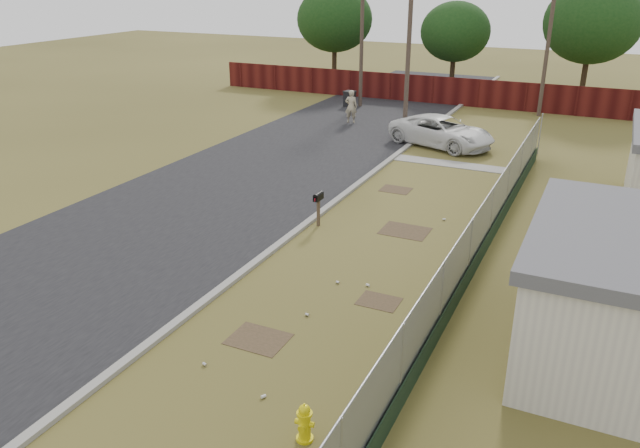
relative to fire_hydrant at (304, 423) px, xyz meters
The scene contains 12 objects.
ground 7.86m from the fire_hydrant, 103.12° to the left, with size 120.00×120.00×0.00m, color brown.
street 17.87m from the fire_hydrant, 118.55° to the left, with size 15.10×60.00×0.12m.
chainlink_fence 8.78m from the fire_hydrant, 81.22° to the left, with size 0.10×27.06×2.02m.
privacy_fence 33.56m from the fire_hydrant, 103.41° to the left, with size 30.00×0.12×1.80m, color #4B1310.
utility_poles 29.15m from the fire_hydrant, 100.89° to the left, with size 12.60×8.24×9.00m.
horizon_trees 31.50m from the fire_hydrant, 91.73° to the left, with size 33.32×31.94×7.78m.
fire_hydrant is the anchor object (origin of this frame).
mailbox 10.76m from the fire_hydrant, 114.06° to the left, with size 0.19×0.53×1.23m.
pickup_truck 22.38m from the fire_hydrant, 98.56° to the left, with size 2.49×5.39×1.50m, color silver.
pedestrian 26.70m from the fire_hydrant, 110.81° to the left, with size 0.70×0.46×1.91m, color tan.
trash_bin 31.39m from the fire_hydrant, 111.26° to the left, with size 0.79×0.86×1.01m.
scattered_litter 5.40m from the fire_hydrant, 108.31° to the left, with size 2.71×11.55×0.07m.
Camera 1 is at (6.08, -16.05, 8.30)m, focal length 35.00 mm.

